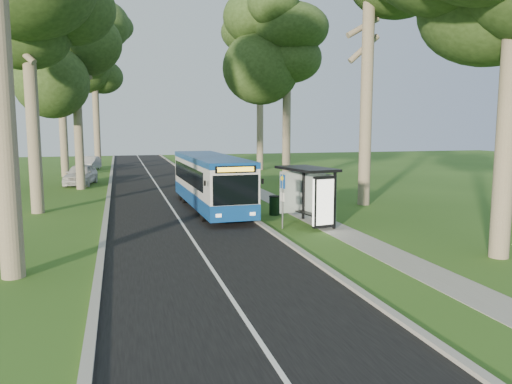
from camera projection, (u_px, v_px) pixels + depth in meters
The scene contains 18 objects.
ground at pixel (272, 233), 21.57m from camera, with size 120.00×120.00×0.00m, color #2F551A.
road at pixel (168, 202), 30.20m from camera, with size 7.00×100.00×0.02m, color black.
kerb_east at pixel (224, 199), 31.12m from camera, with size 0.25×100.00×0.12m, color #9E9B93.
kerb_west at pixel (108, 204), 29.27m from camera, with size 0.25×100.00×0.12m, color #9E9B93.
centre_line at pixel (168, 202), 30.20m from camera, with size 0.12×100.00×0.01m, color white.
footpath at pixel (270, 198), 31.91m from camera, with size 1.50×100.00×0.02m, color gray.
bus at pixel (210, 182), 27.46m from camera, with size 2.62×11.24×2.96m.
bus_stop_sign at pixel (283, 195), 22.26m from camera, with size 0.13×0.35×2.48m.
bus_shelter at pixel (313, 186), 22.62m from camera, with size 2.25×3.40×2.70m.
litter_bin at pixel (274, 205), 25.80m from camera, with size 0.58×0.58×1.01m.
car_white at pixel (81, 174), 39.00m from camera, with size 1.94×4.82×1.64m, color silver.
car_silver at pixel (89, 163), 51.75m from camera, with size 1.51×4.32×1.43m, color #B0B2B8.
tree_west_b at pixel (26, 1), 25.02m from camera, with size 5.20×5.20×14.59m.
tree_west_c at pixel (75, 53), 35.12m from camera, with size 5.20×5.20×13.08m.
tree_west_d at pixel (59, 40), 43.84m from camera, with size 5.20×5.20×16.28m.
tree_west_e at pixel (94, 51), 53.97m from camera, with size 5.20×5.20×17.09m.
tree_east_c at pixel (287, 49), 39.17m from camera, with size 5.20×5.20×14.26m.
tree_east_d at pixel (260, 55), 50.79m from camera, with size 5.20×5.20×15.91m.
Camera 1 is at (-6.28, -20.21, 4.60)m, focal length 35.00 mm.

